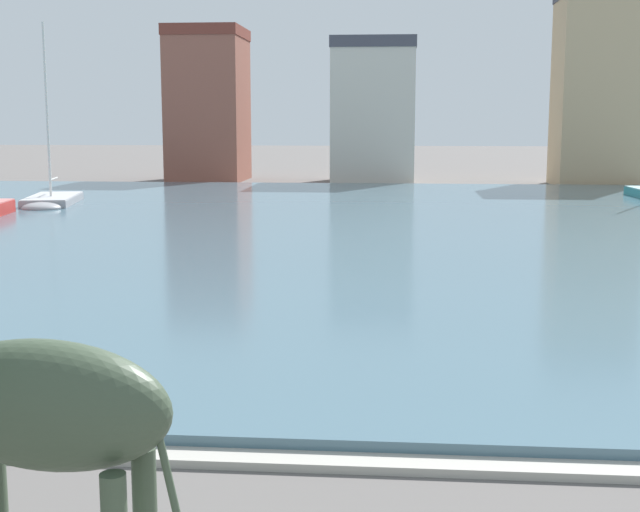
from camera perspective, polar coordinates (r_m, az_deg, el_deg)
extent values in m
cube|color=#476675|center=(35.77, 4.41, 1.72)|extent=(87.65, 48.23, 0.28)
cube|color=#ADA89E|center=(12.03, 3.10, -13.40)|extent=(87.65, 0.50, 0.12)
ellipsoid|color=#3D4C38|center=(6.28, -17.48, -9.27)|extent=(1.92, 0.97, 0.91)
cylinder|color=#3D4C38|center=(6.02, -9.99, -13.62)|extent=(0.26, 0.09, 0.96)
cube|color=#939399|center=(47.40, -17.07, 3.35)|extent=(3.26, 5.74, 0.63)
ellipsoid|color=#939399|center=(44.90, -17.68, 3.02)|extent=(2.37, 2.25, 0.60)
cube|color=#B1B1B5|center=(47.37, -17.08, 3.76)|extent=(3.20, 5.63, 0.06)
cylinder|color=silver|center=(46.81, -17.43, 9.04)|extent=(0.12, 0.12, 8.78)
cylinder|color=silver|center=(47.84, -17.01, 4.86)|extent=(0.44, 1.87, 0.08)
ellipsoid|color=teal|center=(54.02, 20.16, 3.88)|extent=(1.70, 2.71, 0.69)
cube|color=#8E5142|center=(66.93, -7.31, 9.44)|extent=(5.40, 6.41, 10.54)
cube|color=brown|center=(67.22, -7.41, 14.27)|extent=(5.51, 6.54, 0.80)
cube|color=beige|center=(64.41, 3.52, 9.05)|extent=(5.86, 7.13, 9.48)
cube|color=#42424C|center=(64.62, 3.57, 13.61)|extent=(5.98, 7.28, 0.80)
cube|color=tan|center=(64.28, 17.76, 10.07)|extent=(5.75, 5.32, 12.68)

